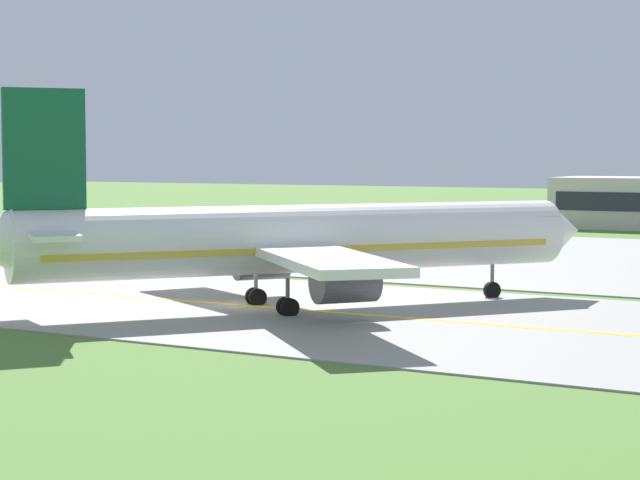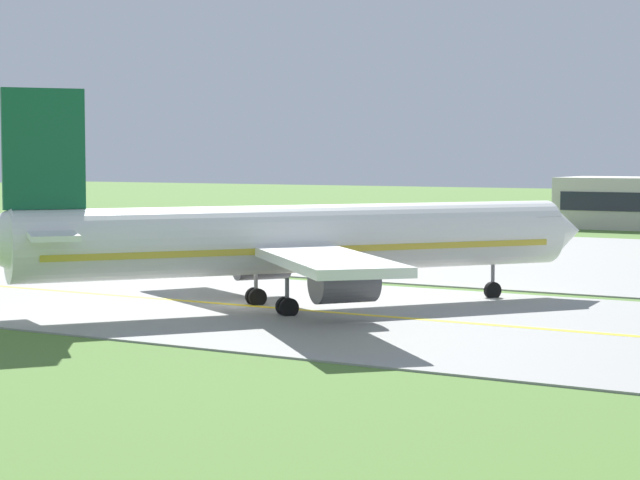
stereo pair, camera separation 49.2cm
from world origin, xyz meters
The scene contains 7 objects.
ground_plane centered at (0.00, 0.00, 0.00)m, with size 500.00×500.00×0.00m, color #517A33.
taxiway_strip centered at (0.00, 0.00, 0.05)m, with size 240.00×28.00×0.10m, color gray.
apron_pad centered at (10.00, 42.00, 0.05)m, with size 140.00×52.00×0.10m, color gray.
taxiway_centreline centered at (0.00, 0.00, 0.11)m, with size 220.00×0.60×0.01m, color yellow.
airplane_lead centered at (3.72, 0.48, 4.13)m, with size 28.96×33.99×12.70m.
service_truck_baggage centered at (-31.02, 39.64, 1.18)m, with size 6.51×2.65×2.59m.
service_truck_pushback centered at (-3.09, 26.30, 1.18)m, with size 5.63×6.26×2.59m.
Camera 1 is at (40.24, -58.69, 9.13)m, focal length 66.68 mm.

